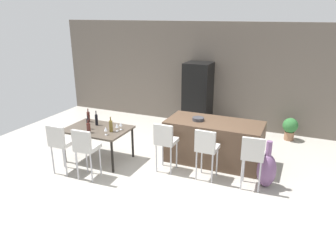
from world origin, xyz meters
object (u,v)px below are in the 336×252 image
(bar_chair_middle, at_px, (207,146))
(bar_chair_right, at_px, (253,154))
(dining_table, at_px, (98,131))
(dining_chair_near, at_px, (60,141))
(wine_bottle_middle, at_px, (88,117))
(potted_plant, at_px, (290,127))
(kitchen_island, at_px, (214,142))
(dining_chair_far, at_px, (85,146))
(wine_bottle_inner, at_px, (89,128))
(bar_chair_left, at_px, (165,140))
(wine_bottle_left, at_px, (88,124))
(wine_glass_right, at_px, (117,126))
(wine_bottle_end, at_px, (96,120))
(wine_bottle_far, at_px, (111,126))
(wine_glass_near, at_px, (106,129))
(floor_vase, at_px, (267,170))
(refrigerator, at_px, (198,96))
(fruit_bowl, at_px, (198,119))

(bar_chair_middle, bearing_deg, bar_chair_right, 0.01)
(dining_table, distance_m, dining_chair_near, 0.89)
(wine_bottle_middle, relative_size, potted_plant, 0.53)
(bar_chair_right, bearing_deg, kitchen_island, 138.43)
(dining_chair_far, xyz_separation_m, wine_bottle_inner, (-0.32, 0.55, 0.15))
(bar_chair_left, height_order, dining_table, bar_chair_left)
(wine_bottle_left, bearing_deg, wine_glass_right, 10.70)
(wine_bottle_end, bearing_deg, dining_chair_near, -99.38)
(bar_chair_left, relative_size, wine_bottle_far, 3.22)
(dining_table, height_order, wine_bottle_left, wine_bottle_left)
(bar_chair_middle, relative_size, wine_glass_right, 6.03)
(dining_chair_near, relative_size, wine_bottle_end, 3.14)
(kitchen_island, xyz_separation_m, wine_glass_near, (-1.96, -1.19, 0.40))
(wine_bottle_end, height_order, wine_bottle_left, wine_bottle_end)
(bar_chair_middle, bearing_deg, wine_bottle_end, 177.90)
(bar_chair_middle, xyz_separation_m, wine_bottle_middle, (-2.90, 0.23, 0.16))
(wine_bottle_far, xyz_separation_m, floor_vase, (3.18, 0.32, -0.52))
(kitchen_island, relative_size, wine_glass_right, 11.76)
(bar_chair_left, xyz_separation_m, wine_glass_right, (-1.10, -0.05, 0.17))
(wine_bottle_middle, height_order, wine_glass_right, wine_bottle_middle)
(kitchen_island, distance_m, bar_chair_left, 1.18)
(bar_chair_right, height_order, refrigerator, refrigerator)
(bar_chair_right, xyz_separation_m, dining_table, (-3.32, -0.07, -0.02))
(dining_table, relative_size, wine_bottle_middle, 4.36)
(refrigerator, bearing_deg, wine_glass_near, -105.68)
(wine_bottle_middle, xyz_separation_m, wine_bottle_left, (0.29, -0.40, -0.00))
(wine_bottle_end, bearing_deg, wine_bottle_left, -96.31)
(dining_chair_far, relative_size, potted_plant, 1.80)
(dining_table, distance_m, wine_glass_near, 0.50)
(dining_chair_near, bearing_deg, wine_bottle_end, 80.62)
(potted_plant, bearing_deg, wine_bottle_far, -138.80)
(bar_chair_left, bearing_deg, bar_chair_middle, 0.00)
(bar_chair_left, relative_size, bar_chair_right, 1.00)
(dining_table, height_order, wine_glass_right, wine_glass_right)
(kitchen_island, height_order, dining_chair_far, dining_chair_far)
(refrigerator, height_order, floor_vase, refrigerator)
(dining_chair_near, xyz_separation_m, fruit_bowl, (2.31, 1.70, 0.26))
(wine_bottle_middle, distance_m, refrigerator, 3.18)
(dining_chair_near, distance_m, wine_glass_right, 1.18)
(bar_chair_left, distance_m, floor_vase, 2.03)
(bar_chair_middle, height_order, fruit_bowl, bar_chair_middle)
(dining_table, distance_m, wine_glass_right, 0.52)
(wine_bottle_far, bearing_deg, bar_chair_middle, 3.51)
(dining_chair_near, relative_size, wine_bottle_inner, 3.74)
(wine_bottle_far, bearing_deg, wine_bottle_end, 157.06)
(bar_chair_right, xyz_separation_m, wine_bottle_inner, (-3.33, -0.36, 0.15))
(bar_chair_right, xyz_separation_m, wine_glass_near, (-2.93, -0.33, 0.17))
(bar_chair_right, height_order, fruit_bowl, bar_chair_right)
(potted_plant, bearing_deg, dining_table, -142.30)
(dining_chair_near, relative_size, wine_glass_near, 6.03)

